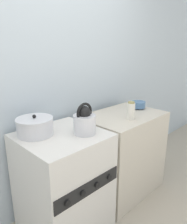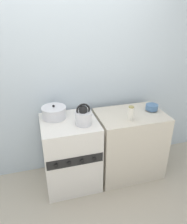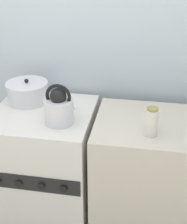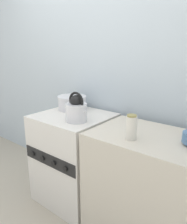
{
  "view_description": "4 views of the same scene",
  "coord_description": "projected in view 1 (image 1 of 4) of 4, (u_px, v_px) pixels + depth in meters",
  "views": [
    {
      "loc": [
        -0.92,
        -0.98,
        1.52
      ],
      "look_at": [
        0.35,
        0.3,
        0.97
      ],
      "focal_mm": 35.0,
      "sensor_mm": 36.0,
      "label": 1
    },
    {
      "loc": [
        -0.33,
        -1.85,
        2.02
      ],
      "look_at": [
        0.28,
        0.28,
        0.95
      ],
      "focal_mm": 35.0,
      "sensor_mm": 36.0,
      "label": 2
    },
    {
      "loc": [
        0.62,
        -1.37,
        1.8
      ],
      "look_at": [
        0.34,
        0.29,
        0.9
      ],
      "focal_mm": 50.0,
      "sensor_mm": 36.0,
      "label": 3
    },
    {
      "loc": [
        1.33,
        -1.07,
        1.44
      ],
      "look_at": [
        0.25,
        0.29,
        0.94
      ],
      "focal_mm": 35.0,
      "sensor_mm": 36.0,
      "label": 4
    }
  ],
  "objects": [
    {
      "name": "kettle",
      "position": [
        85.0,
        122.0,
        1.68
      ],
      "size": [
        0.22,
        0.18,
        0.25
      ],
      "color": "silver",
      "rests_on": "stove"
    },
    {
      "name": "counter",
      "position": [
        122.0,
        153.0,
        2.31
      ],
      "size": [
        0.82,
        0.58,
        0.86
      ],
      "color": "beige",
      "rests_on": "ground_plane"
    },
    {
      "name": "stove",
      "position": [
        64.0,
        182.0,
        1.81
      ],
      "size": [
        0.64,
        0.64,
        0.86
      ],
      "color": "silver",
      "rests_on": "ground_plane"
    },
    {
      "name": "storage_jar",
      "position": [
        131.0,
        111.0,
        2.02
      ],
      "size": [
        0.07,
        0.07,
        0.17
      ],
      "color": "silver",
      "rests_on": "counter"
    },
    {
      "name": "cooking_pot",
      "position": [
        35.0,
        126.0,
        1.67
      ],
      "size": [
        0.28,
        0.28,
        0.16
      ],
      "color": "silver",
      "rests_on": "stove"
    },
    {
      "name": "wall_back",
      "position": [
        32.0,
        79.0,
        1.83
      ],
      "size": [
        7.0,
        0.06,
        2.5
      ],
      "color": "silver",
      "rests_on": "ground_plane"
    },
    {
      "name": "enamel_bowl",
      "position": [
        138.0,
        105.0,
        2.38
      ],
      "size": [
        0.15,
        0.15,
        0.08
      ],
      "color": "#4C729E",
      "rests_on": "counter"
    }
  ]
}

